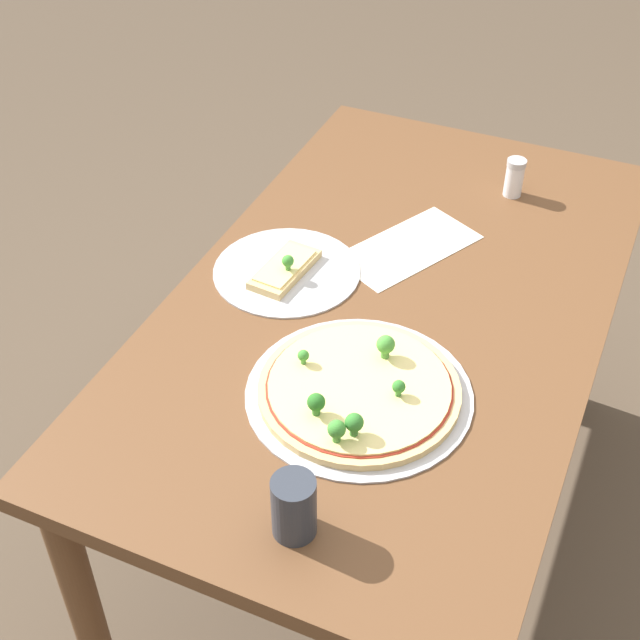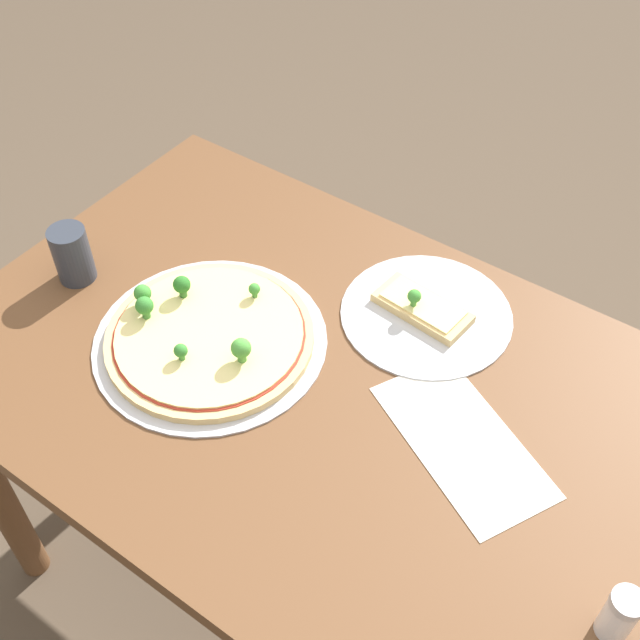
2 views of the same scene
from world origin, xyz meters
name	(u,v)px [view 1 (image 1 of 2)]	position (x,y,z in m)	size (l,w,h in m)	color
ground_plane	(377,529)	(0.00, 0.00, 0.00)	(8.00, 8.00, 0.00)	brown
dining_table	(390,333)	(0.00, 0.00, 0.64)	(1.39, 0.80, 0.73)	brown
pizza_tray_whole	(359,390)	(0.27, 0.04, 0.75)	(0.39, 0.39, 0.07)	#B7B7BC
pizza_tray_slice	(286,270)	(0.01, -0.22, 0.74)	(0.29, 0.29, 0.06)	#B7B7BC
drinking_cup	(294,507)	(0.57, 0.06, 0.79)	(0.07, 0.07, 0.11)	#2D333D
condiment_shaker	(514,177)	(-0.45, 0.12, 0.78)	(0.04, 0.04, 0.09)	silver
paper_menu	(408,247)	(-0.17, -0.03, 0.74)	(0.30, 0.15, 0.00)	silver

